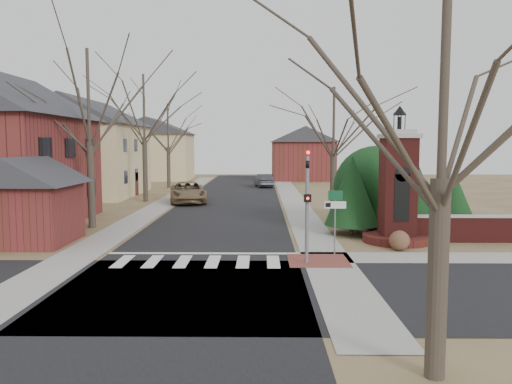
{
  "coord_description": "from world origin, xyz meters",
  "views": [
    {
      "loc": [
        2.53,
        -18.64,
        4.64
      ],
      "look_at": [
        2.25,
        6.0,
        2.31
      ],
      "focal_mm": 35.0,
      "sensor_mm": 36.0,
      "label": 1
    }
  ],
  "objects_px": {
    "pickup_truck": "(188,192)",
    "distant_car": "(264,180)",
    "brick_gate_monument": "(397,197)",
    "sign_post": "(335,210)",
    "traffic_signal_pole": "(307,198)"
  },
  "relations": [
    {
      "from": "traffic_signal_pole",
      "to": "sign_post",
      "type": "distance_m",
      "value": 2.02
    },
    {
      "from": "brick_gate_monument",
      "to": "pickup_truck",
      "type": "xyz_separation_m",
      "value": [
        -12.4,
        16.27,
        -1.33
      ]
    },
    {
      "from": "brick_gate_monument",
      "to": "distant_car",
      "type": "bearing_deg",
      "value": 101.28
    },
    {
      "from": "sign_post",
      "to": "pickup_truck",
      "type": "distance_m",
      "value": 21.3
    },
    {
      "from": "pickup_truck",
      "to": "distant_car",
      "type": "height_order",
      "value": "pickup_truck"
    },
    {
      "from": "pickup_truck",
      "to": "distant_car",
      "type": "distance_m",
      "value": 16.24
    },
    {
      "from": "distant_car",
      "to": "traffic_signal_pole",
      "type": "bearing_deg",
      "value": 83.08
    },
    {
      "from": "pickup_truck",
      "to": "distant_car",
      "type": "relative_size",
      "value": 1.37
    },
    {
      "from": "sign_post",
      "to": "distant_car",
      "type": "relative_size",
      "value": 0.63
    },
    {
      "from": "brick_gate_monument",
      "to": "pickup_truck",
      "type": "distance_m",
      "value": 20.5
    },
    {
      "from": "brick_gate_monument",
      "to": "pickup_truck",
      "type": "height_order",
      "value": "brick_gate_monument"
    },
    {
      "from": "traffic_signal_pole",
      "to": "distant_car",
      "type": "distance_m",
      "value": 35.8
    },
    {
      "from": "distant_car",
      "to": "brick_gate_monument",
      "type": "bearing_deg",
      "value": 91.89
    },
    {
      "from": "traffic_signal_pole",
      "to": "brick_gate_monument",
      "type": "distance_m",
      "value": 6.47
    },
    {
      "from": "sign_post",
      "to": "distant_car",
      "type": "xyz_separation_m",
      "value": [
        -2.84,
        34.31,
        -1.22
      ]
    }
  ]
}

